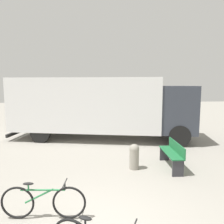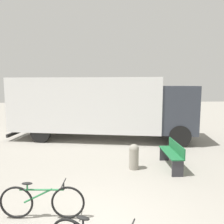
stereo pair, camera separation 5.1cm
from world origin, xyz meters
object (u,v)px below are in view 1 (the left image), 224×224
at_px(bicycle_near, 43,202).
at_px(bollard_near_bench, 134,155).
at_px(park_bench, 173,153).
at_px(delivery_truck, 100,105).

height_order(bicycle_near, bollard_near_bench, bollard_near_bench).
bearing_deg(park_bench, bicycle_near, 126.61).
relative_size(delivery_truck, bollard_near_bench, 11.15).
distance_m(delivery_truck, park_bench, 4.95).
distance_m(bicycle_near, bollard_near_bench, 3.42).
relative_size(park_bench, bollard_near_bench, 1.84).
bearing_deg(delivery_truck, bollard_near_bench, -65.70).
height_order(park_bench, bollard_near_bench, park_bench).
xyz_separation_m(delivery_truck, bicycle_near, (-1.32, -6.72, -1.35)).
relative_size(delivery_truck, bicycle_near, 5.31).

